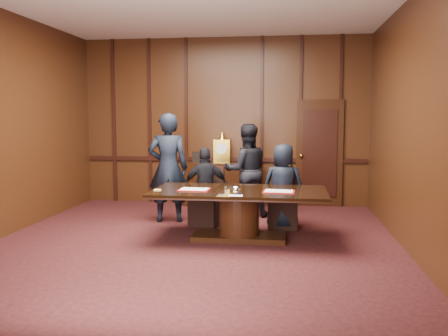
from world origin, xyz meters
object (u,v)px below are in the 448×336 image
Objects in this scene: witness_left at (168,168)px; witness_right at (246,170)px; signatory_left at (206,187)px; signatory_right at (283,186)px; sideboard at (222,182)px; conference_table at (239,206)px.

witness_left is 1.47m from witness_right.
witness_left is (-0.72, 0.26, 0.29)m from signatory_left.
witness_left is (-2.02, 0.26, 0.25)m from signatory_right.
signatory_right is 1.12m from witness_right.
witness_right is (-0.69, 0.87, 0.15)m from signatory_right.
witness_left is at bearing -113.94° from sideboard.
conference_table is 1.95× the size of signatory_left.
conference_table is 1.79m from witness_left.
signatory_left is at bearing -90.45° from sideboard.
signatory_right is (1.30, 0.00, 0.04)m from signatory_left.
sideboard is 0.93× the size of witness_right.
witness_right is (-0.04, 1.67, 0.35)m from conference_table.
signatory_left is at bearing 129.09° from conference_table.
signatory_right is at bearing 161.56° from witness_left.
signatory_right is at bearing 50.91° from conference_table.
signatory_right is at bearing -56.08° from sideboard.
signatory_left is (-0.02, -1.91, 0.18)m from sideboard.
witness_right is at bearing -60.08° from sideboard.
witness_right reaches higher than sideboard.
witness_left reaches higher than signatory_left.
signatory_left is (-0.65, 0.80, 0.16)m from conference_table.
signatory_left is 0.82m from witness_left.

